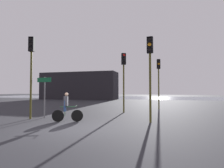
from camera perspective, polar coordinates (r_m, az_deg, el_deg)
name	(u,v)px	position (r m, az deg, el deg)	size (l,w,h in m)	color
ground_plane	(73,129)	(8.40, -12.74, -14.05)	(120.00, 120.00, 0.00)	#28282D
water_strip	(142,98)	(40.72, 9.85, -4.41)	(80.00, 16.00, 0.01)	slate
distant_building	(79,86)	(33.96, -10.80, -0.62)	(14.68, 4.00, 5.08)	black
traffic_light_near_right	(150,63)	(9.88, 12.31, 6.74)	(0.35, 0.36, 4.70)	#4C4719
traffic_light_center	(124,71)	(13.83, 3.84, 4.15)	(0.40, 0.42, 4.67)	#4C4719
traffic_light_far_right	(159,74)	(16.87, 14.97, 3.04)	(0.34, 0.36, 4.64)	#4C4719
traffic_light_near_left	(31,62)	(11.89, -24.86, 6.44)	(0.37, 0.39, 5.04)	#4C4719
direction_sign_post	(44,91)	(11.93, -21.20, -2.16)	(1.10, 0.17, 2.60)	slate
cyclist	(67,107)	(10.10, -14.63, -7.27)	(1.63, 0.68, 1.62)	black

